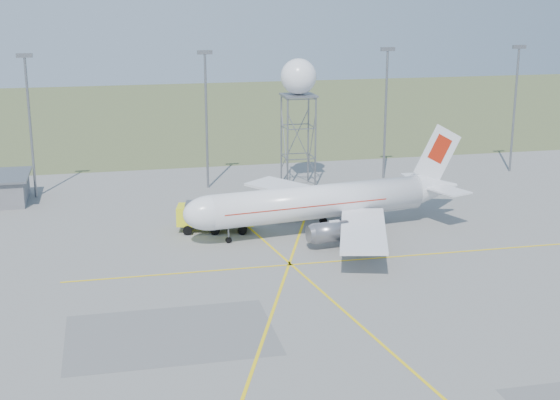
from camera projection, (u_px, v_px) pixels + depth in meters
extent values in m
plane|color=gray|center=(458.00, 394.00, 57.87)|extent=(400.00, 400.00, 0.00)
cube|color=#4F6235|center=(209.00, 112.00, 189.70)|extent=(400.00, 120.00, 0.03)
cylinder|color=slate|center=(30.00, 129.00, 110.02)|extent=(0.36, 0.36, 20.00)
cube|color=slate|center=(24.00, 55.00, 107.34)|extent=(2.20, 0.50, 0.60)
cylinder|color=slate|center=(206.00, 122.00, 115.29)|extent=(0.36, 0.36, 20.00)
cube|color=slate|center=(205.00, 52.00, 112.61)|extent=(2.20, 0.50, 0.60)
cylinder|color=slate|center=(385.00, 116.00, 121.19)|extent=(0.36, 0.36, 20.00)
cube|color=slate|center=(388.00, 49.00, 118.51)|extent=(2.20, 0.50, 0.60)
cylinder|color=slate|center=(514.00, 111.00, 125.82)|extent=(0.36, 0.36, 20.00)
cube|color=slate|center=(519.00, 47.00, 123.14)|extent=(2.20, 0.50, 0.60)
cylinder|color=white|center=(318.00, 202.00, 95.09)|extent=(27.32, 7.90, 4.15)
ellipsoid|color=white|center=(211.00, 213.00, 90.49)|extent=(7.16, 5.05, 4.15)
cube|color=black|center=(200.00, 209.00, 89.90)|extent=(1.88, 2.48, 1.01)
cone|color=white|center=(436.00, 187.00, 100.67)|extent=(6.75, 4.99, 4.15)
cube|color=white|center=(437.00, 154.00, 99.53)|extent=(6.63, 1.24, 7.81)
cube|color=red|center=(439.00, 149.00, 99.41)|extent=(3.59, 0.85, 4.01)
cube|color=white|center=(419.00, 178.00, 103.36)|extent=(4.09, 6.12, 0.19)
cube|color=white|center=(446.00, 190.00, 97.36)|extent=(4.09, 6.12, 0.19)
cube|color=white|center=(301.00, 191.00, 104.34)|extent=(13.44, 16.56, 0.37)
cube|color=white|center=(363.00, 230.00, 87.46)|extent=(9.86, 17.35, 0.37)
cylinder|color=slate|center=(292.00, 206.00, 100.70)|extent=(4.65, 2.98, 2.39)
cylinder|color=slate|center=(330.00, 232.00, 89.82)|extent=(4.65, 2.98, 2.39)
cube|color=red|center=(302.00, 203.00, 94.36)|extent=(21.16, 7.07, 0.12)
cylinder|color=black|center=(229.00, 239.00, 92.11)|extent=(0.82, 0.82, 0.93)
cube|color=black|center=(333.00, 227.00, 96.71)|extent=(1.90, 6.32, 0.93)
cylinder|color=slate|center=(333.00, 224.00, 96.59)|extent=(0.28, 0.28, 1.87)
cylinder|color=slate|center=(288.00, 144.00, 114.81)|extent=(0.25, 0.25, 13.81)
cylinder|color=slate|center=(315.00, 143.00, 115.71)|extent=(0.25, 0.25, 13.81)
cylinder|color=slate|center=(308.00, 138.00, 119.71)|extent=(0.25, 0.25, 13.81)
cylinder|color=slate|center=(281.00, 139.00, 118.81)|extent=(0.25, 0.25, 13.81)
cube|color=slate|center=(298.00, 95.00, 115.45)|extent=(4.85, 4.85, 0.27)
sphere|color=white|center=(299.00, 77.00, 114.72)|extent=(5.31, 5.31, 5.31)
cube|color=yellow|center=(216.00, 215.00, 96.34)|extent=(9.86, 4.98, 2.30)
cube|color=yellow|center=(243.00, 207.00, 96.14)|extent=(3.05, 3.38, 1.47)
cube|color=black|center=(248.00, 206.00, 96.13)|extent=(0.65, 2.69, 1.05)
cube|color=slate|center=(207.00, 204.00, 95.96)|extent=(5.64, 3.52, 0.42)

